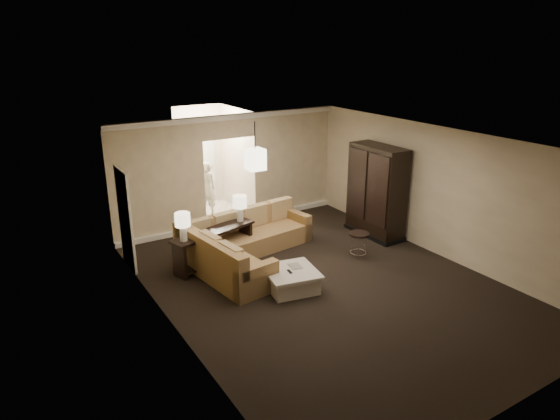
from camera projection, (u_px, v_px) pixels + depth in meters
ground at (324, 285)px, 9.67m from camera, size 8.00×8.00×0.00m
wall_back at (230, 171)px, 12.43m from camera, size 6.00×0.04×2.80m
wall_front at (526, 314)px, 6.00m from camera, size 6.00×0.04×2.80m
wall_left at (171, 252)px, 7.72m from camera, size 0.04×8.00×2.80m
wall_right at (439, 192)px, 10.70m from camera, size 0.04×8.00×2.80m
ceiling at (329, 142)px, 8.75m from camera, size 6.00×8.00×0.02m
crown_molding at (229, 117)px, 11.95m from camera, size 6.00×0.10×0.12m
baseboard at (233, 221)px, 12.83m from camera, size 6.00×0.10×0.12m
side_door at (125, 220)px, 10.10m from camera, size 0.05×0.90×2.10m
foyer at (208, 163)px, 13.54m from camera, size 1.44×2.02×2.80m
sectional_sofa at (243, 245)px, 10.61m from camera, size 3.16×2.71×0.92m
coffee_table at (291, 279)px, 9.46m from camera, size 1.12×1.12×0.40m
console_table at (214, 244)px, 10.44m from camera, size 2.01×0.95×0.76m
armoire at (376, 193)px, 11.81m from camera, size 0.65×1.52×2.19m
drink_table at (359, 240)px, 10.80m from camera, size 0.44×0.44×0.55m
table_lamp_left at (183, 222)px, 9.68m from camera, size 0.30×0.30×0.58m
table_lamp_right at (240, 204)px, 10.73m from camera, size 0.30×0.30×0.58m
pendant_light at (255, 159)px, 11.20m from camera, size 0.38×0.38×1.09m
person at (206, 186)px, 13.14m from camera, size 0.63×0.44×1.65m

